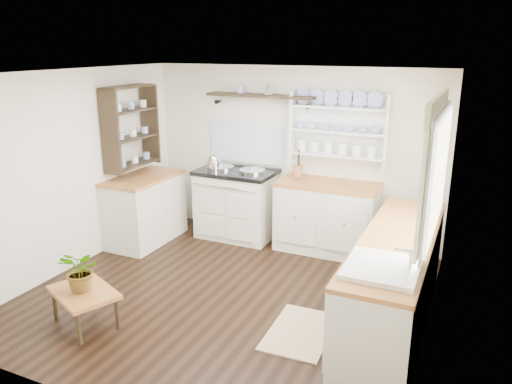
% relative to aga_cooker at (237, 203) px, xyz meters
% --- Properties ---
extents(floor, '(4.00, 3.80, 0.01)m').
position_rel_aga_cooker_xyz_m(floor, '(0.67, -1.57, -0.48)').
color(floor, black).
rests_on(floor, ground).
extents(wall_back, '(4.00, 0.02, 2.30)m').
position_rel_aga_cooker_xyz_m(wall_back, '(0.67, 0.33, 0.67)').
color(wall_back, silver).
rests_on(wall_back, ground).
extents(wall_right, '(0.02, 3.80, 2.30)m').
position_rel_aga_cooker_xyz_m(wall_right, '(2.67, -1.57, 0.67)').
color(wall_right, silver).
rests_on(wall_right, ground).
extents(wall_left, '(0.02, 3.80, 2.30)m').
position_rel_aga_cooker_xyz_m(wall_left, '(-1.33, -1.57, 0.67)').
color(wall_left, silver).
rests_on(wall_left, ground).
extents(ceiling, '(4.00, 3.80, 0.01)m').
position_rel_aga_cooker_xyz_m(ceiling, '(0.67, -1.57, 1.82)').
color(ceiling, white).
rests_on(ceiling, wall_back).
extents(window, '(0.08, 1.55, 1.22)m').
position_rel_aga_cooker_xyz_m(window, '(2.62, -1.42, 1.09)').
color(window, white).
rests_on(window, wall_right).
extents(aga_cooker, '(1.05, 0.73, 0.97)m').
position_rel_aga_cooker_xyz_m(aga_cooker, '(0.00, 0.00, 0.00)').
color(aga_cooker, silver).
rests_on(aga_cooker, floor).
extents(back_cabinets, '(1.27, 0.63, 0.90)m').
position_rel_aga_cooker_xyz_m(back_cabinets, '(1.27, 0.03, -0.02)').
color(back_cabinets, beige).
rests_on(back_cabinets, floor).
extents(right_cabinets, '(0.62, 2.43, 0.90)m').
position_rel_aga_cooker_xyz_m(right_cabinets, '(2.37, -1.47, -0.02)').
color(right_cabinets, beige).
rests_on(right_cabinets, floor).
extents(belfast_sink, '(0.55, 0.60, 0.45)m').
position_rel_aga_cooker_xyz_m(belfast_sink, '(2.37, -2.22, 0.32)').
color(belfast_sink, white).
rests_on(belfast_sink, right_cabinets).
extents(left_cabinets, '(0.62, 1.13, 0.90)m').
position_rel_aga_cooker_xyz_m(left_cabinets, '(-1.03, -0.67, -0.02)').
color(left_cabinets, beige).
rests_on(left_cabinets, floor).
extents(plate_rack, '(1.20, 0.22, 0.90)m').
position_rel_aga_cooker_xyz_m(plate_rack, '(1.32, 0.29, 1.08)').
color(plate_rack, white).
rests_on(plate_rack, wall_back).
extents(high_shelf, '(1.50, 0.29, 0.16)m').
position_rel_aga_cooker_xyz_m(high_shelf, '(0.27, 0.21, 1.43)').
color(high_shelf, black).
rests_on(high_shelf, wall_back).
extents(left_shelving, '(0.28, 0.80, 1.05)m').
position_rel_aga_cooker_xyz_m(left_shelving, '(-1.17, -0.67, 1.07)').
color(left_shelving, black).
rests_on(left_shelving, wall_left).
extents(kettle, '(0.18, 0.18, 0.22)m').
position_rel_aga_cooker_xyz_m(kettle, '(-0.28, -0.12, 0.56)').
color(kettle, silver).
rests_on(kettle, aga_cooker).
extents(utensil_crock, '(0.13, 0.13, 0.15)m').
position_rel_aga_cooker_xyz_m(utensil_crock, '(0.83, 0.11, 0.51)').
color(utensil_crock, brown).
rests_on(utensil_crock, back_cabinets).
extents(center_table, '(0.79, 0.69, 0.36)m').
position_rel_aga_cooker_xyz_m(center_table, '(-0.27, -2.65, -0.17)').
color(center_table, brown).
rests_on(center_table, floor).
extents(potted_plant, '(0.40, 0.36, 0.41)m').
position_rel_aga_cooker_xyz_m(potted_plant, '(-0.27, -2.65, 0.08)').
color(potted_plant, '#3F7233').
rests_on(potted_plant, center_table).
extents(floor_rug, '(0.58, 0.87, 0.02)m').
position_rel_aga_cooker_xyz_m(floor_rug, '(1.63, -1.94, -0.47)').
color(floor_rug, olive).
rests_on(floor_rug, floor).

